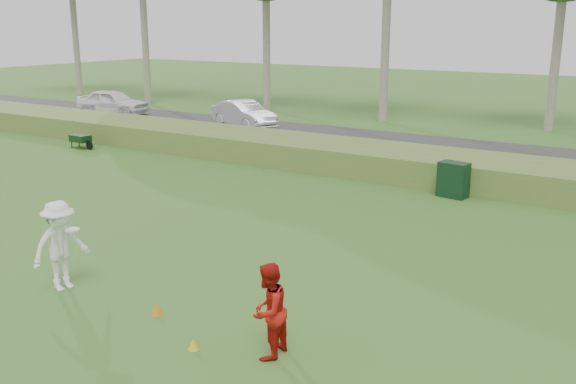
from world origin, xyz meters
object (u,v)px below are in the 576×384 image
Objects in this scene: player_white at (60,246)px; car_left at (113,102)px; player_red at (268,311)px; cone_yellow at (193,344)px; cone_orange at (157,309)px; car_mid at (244,114)px; utility_cabinet at (453,180)px.

car_left is at bearing 55.00° from player_white.
cone_yellow is at bearing -71.47° from player_red.
player_red is 1.41m from cone_yellow.
cone_orange is 0.06× the size of car_mid.
cone_yellow is 0.05× the size of car_mid.
player_white is 19.81m from car_mid.
utility_cabinet reaches higher than cone_orange.
player_red is at bearing -123.44° from car_mid.
cone_orange reaches higher than cone_yellow.
cone_orange is 0.21× the size of utility_cabinet.
utility_cabinet is at bearing -11.35° from player_white.
player_white reaches higher than cone_orange.
player_red is 0.39× the size of car_mid.
car_mid is (-12.28, 18.40, 0.61)m from cone_yellow.
player_white reaches higher than car_left.
cone_orange is at bearing -91.39° from utility_cabinet.
player_red is at bearing -78.00° from utility_cabinet.
utility_cabinet is at bearing 87.17° from cone_yellow.
car_left is at bearing 171.49° from utility_cabinet.
player_red is 10.88m from utility_cabinet.
car_left is at bearing 138.40° from cone_orange.
car_mid is at bearing 35.93° from player_white.
player_white is at bearing 172.05° from cone_yellow.
car_mid is (8.82, 0.27, -0.05)m from car_left.
cone_orange is at bearing -76.98° from player_white.
cone_orange is 1.12× the size of cone_yellow.
player_red is 28.40m from car_left.
car_mid is (-12.84, 7.07, 0.18)m from utility_cabinet.
cone_orange is 1.53m from cone_yellow.
player_red is 0.38× the size of car_left.
player_white is at bearing -102.85° from utility_cabinet.
utility_cabinet is at bearing 179.21° from player_red.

